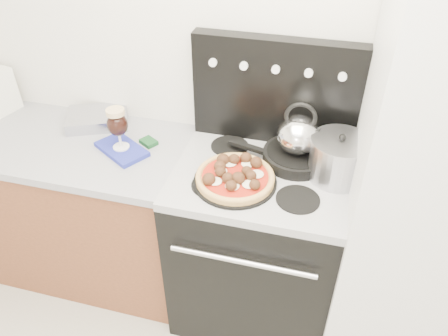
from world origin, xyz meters
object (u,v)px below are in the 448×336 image
(beer_glass, at_px, (118,129))
(pizza_pan, at_px, (235,181))
(fridge, at_px, (433,196))
(stock_pot, at_px, (338,160))
(skillet, at_px, (296,156))
(oven_mitt, at_px, (122,149))
(pizza, at_px, (235,176))
(base_cabinet, at_px, (65,207))
(tea_kettle, at_px, (299,132))
(stove_body, at_px, (256,246))

(beer_glass, distance_m, pizza_pan, 0.60)
(fridge, bearing_deg, stock_pot, 169.39)
(beer_glass, distance_m, skillet, 0.82)
(fridge, xyz_separation_m, oven_mitt, (-1.37, 0.04, -0.04))
(pizza, height_order, skillet, pizza)
(base_cabinet, xyz_separation_m, fridge, (1.80, -0.05, 0.52))
(oven_mitt, bearing_deg, stock_pot, 2.11)
(fridge, distance_m, beer_glass, 1.38)
(pizza_pan, height_order, pizza, pizza)
(tea_kettle, bearing_deg, pizza, -133.28)
(beer_glass, height_order, pizza_pan, beer_glass)
(tea_kettle, bearing_deg, stove_body, -137.43)
(stove_body, height_order, tea_kettle, tea_kettle)
(pizza_pan, bearing_deg, stove_body, 48.59)
(stove_body, height_order, pizza, pizza)
(stove_body, xyz_separation_m, beer_glass, (-0.67, 0.01, 0.59))
(oven_mitt, relative_size, stock_pot, 1.05)
(base_cabinet, height_order, pizza, pizza)
(base_cabinet, bearing_deg, tea_kettle, 3.97)
(skillet, xyz_separation_m, tea_kettle, (-0.00, 0.00, 0.13))
(pizza, bearing_deg, fridge, 5.79)
(stock_pot, bearing_deg, pizza, -159.67)
(beer_glass, bearing_deg, base_cabinet, 178.02)
(skillet, bearing_deg, base_cabinet, -176.03)
(skillet, relative_size, stock_pot, 1.22)
(beer_glass, distance_m, pizza, 0.60)
(fridge, xyz_separation_m, pizza, (-0.79, -0.08, 0.01))
(fridge, bearing_deg, skillet, 166.41)
(fridge, relative_size, pizza, 5.70)
(base_cabinet, height_order, tea_kettle, tea_kettle)
(pizza, relative_size, skillet, 1.12)
(oven_mitt, height_order, stock_pot, stock_pot)
(stock_pot, bearing_deg, fridge, -10.61)
(base_cabinet, xyz_separation_m, stove_body, (1.10, -0.02, 0.01))
(oven_mitt, height_order, tea_kettle, tea_kettle)
(oven_mitt, bearing_deg, tea_kettle, 7.11)
(pizza_pan, bearing_deg, skillet, 43.40)
(base_cabinet, distance_m, oven_mitt, 0.65)
(stove_body, bearing_deg, oven_mitt, 179.14)
(base_cabinet, relative_size, tea_kettle, 7.05)
(stove_body, distance_m, skillet, 0.54)
(fridge, height_order, skillet, fridge)
(pizza_pan, relative_size, skillet, 1.19)
(skillet, bearing_deg, oven_mitt, -172.89)
(oven_mitt, bearing_deg, base_cabinet, 178.02)
(beer_glass, bearing_deg, stove_body, -0.86)
(stove_body, relative_size, oven_mitt, 3.42)
(stove_body, bearing_deg, base_cabinet, 178.70)
(base_cabinet, height_order, skillet, skillet)
(oven_mitt, distance_m, skillet, 0.82)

